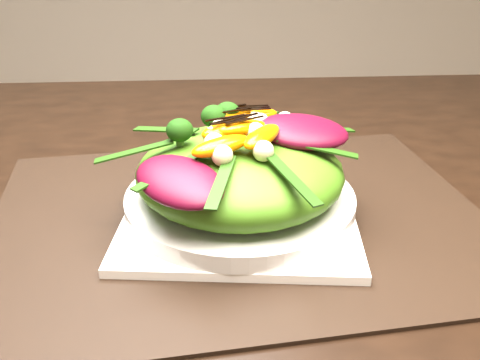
{
  "coord_description": "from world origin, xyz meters",
  "views": [
    {
      "loc": [
        0.21,
        -0.6,
        1.05
      ],
      "look_at": [
        0.24,
        -0.08,
        0.8
      ],
      "focal_mm": 42.0,
      "sensor_mm": 36.0,
      "label": 1
    }
  ],
  "objects": [
    {
      "name": "dining_table",
      "position": [
        0.0,
        0.0,
        0.73
      ],
      "size": [
        1.6,
        0.9,
        0.75
      ],
      "primitive_type": "cube",
      "color": "black",
      "rests_on": "floor"
    },
    {
      "name": "lettuce_mound",
      "position": [
        0.24,
        -0.08,
        0.8
      ],
      "size": [
        0.26,
        0.26,
        0.07
      ],
      "primitive_type": "ellipsoid",
      "rotation": [
        0.0,
        0.0,
        -0.27
      ],
      "color": "#427014",
      "rests_on": "salad_bowl"
    },
    {
      "name": "salad_bowl",
      "position": [
        0.24,
        -0.08,
        0.77
      ],
      "size": [
        0.26,
        0.26,
        0.02
      ],
      "primitive_type": "cylinder",
      "rotation": [
        0.0,
        0.0,
        -0.11
      ],
      "color": "silver",
      "rests_on": "plate_base"
    },
    {
      "name": "orange_segment",
      "position": [
        0.22,
        -0.07,
        0.85
      ],
      "size": [
        0.06,
        0.04,
        0.02
      ],
      "primitive_type": "ellipsoid",
      "rotation": [
        0.0,
        0.0,
        0.29
      ],
      "color": "#D06103",
      "rests_on": "lettuce_mound"
    },
    {
      "name": "placemat",
      "position": [
        0.24,
        -0.08,
        0.75
      ],
      "size": [
        0.55,
        0.44,
        0.0
      ],
      "primitive_type": "cube",
      "rotation": [
        0.0,
        0.0,
        0.11
      ],
      "color": "black",
      "rests_on": "dining_table"
    },
    {
      "name": "plate_base",
      "position": [
        0.24,
        -0.08,
        0.76
      ],
      "size": [
        0.26,
        0.26,
        0.01
      ],
      "primitive_type": "cube",
      "rotation": [
        0.0,
        0.0,
        -0.11
      ],
      "color": "white",
      "rests_on": "placemat"
    },
    {
      "name": "radicchio_leaf",
      "position": [
        0.3,
        -0.07,
        0.84
      ],
      "size": [
        0.1,
        0.06,
        0.02
      ],
      "primitive_type": "ellipsoid",
      "rotation": [
        0.0,
        0.0,
        -0.01
      ],
      "color": "#3D0615",
      "rests_on": "lettuce_mound"
    },
    {
      "name": "broccoli_floret",
      "position": [
        0.17,
        -0.06,
        0.85
      ],
      "size": [
        0.05,
        0.05,
        0.04
      ],
      "primitive_type": "sphere",
      "rotation": [
        0.0,
        0.0,
        -0.36
      ],
      "color": "black",
      "rests_on": "lettuce_mound"
    },
    {
      "name": "macadamia_nut",
      "position": [
        0.28,
        -0.12,
        0.84
      ],
      "size": [
        0.02,
        0.02,
        0.02
      ],
      "primitive_type": "sphere",
      "rotation": [
        0.0,
        0.0,
        -0.27
      ],
      "color": "#C8BB8D",
      "rests_on": "lettuce_mound"
    },
    {
      "name": "balsamic_drizzle",
      "position": [
        0.22,
        -0.07,
        0.86
      ],
      "size": [
        0.05,
        0.02,
        0.0
      ],
      "primitive_type": "cube",
      "rotation": [
        0.0,
        0.0,
        0.29
      ],
      "color": "black",
      "rests_on": "orange_segment"
    }
  ]
}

